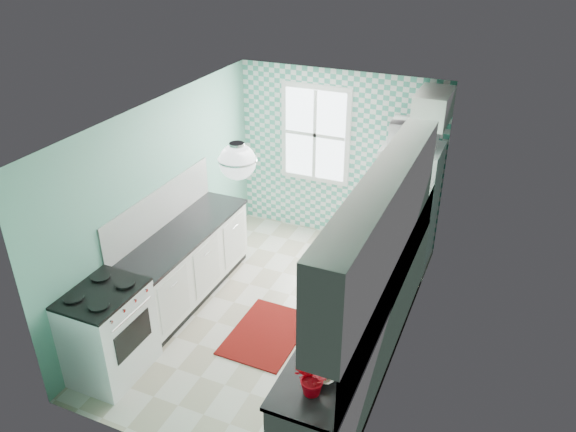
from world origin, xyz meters
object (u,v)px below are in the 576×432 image
at_px(ceiling_light, 237,161).
at_px(stove, 108,331).
at_px(fridge, 406,206).
at_px(potted_plant, 314,379).
at_px(sink, 393,243).
at_px(microwave, 414,134).
at_px(fruit_bowl, 323,373).

relative_size(ceiling_light, stove, 0.35).
distance_m(fridge, potted_plant, 3.73).
xyz_separation_m(fridge, sink, (0.09, -1.16, 0.08)).
height_order(potted_plant, microwave, microwave).
bearing_deg(stove, fridge, 58.17).
xyz_separation_m(stove, microwave, (2.31, 3.38, 1.36)).
distance_m(fruit_bowl, microwave, 3.63).
bearing_deg(stove, potted_plant, -5.53).
distance_m(ceiling_light, stove, 2.29).
bearing_deg(sink, stove, -138.24).
relative_size(fruit_bowl, potted_plant, 0.93).
bearing_deg(stove, fruit_bowl, -0.57).
xyz_separation_m(ceiling_light, stove, (-1.20, -0.76, -1.80)).
bearing_deg(microwave, fruit_bowl, 88.58).
bearing_deg(ceiling_light, fridge, 67.07).
bearing_deg(ceiling_light, sink, 50.60).
xyz_separation_m(sink, potted_plant, (-0.00, -2.56, 0.16)).
xyz_separation_m(fridge, stove, (-2.31, -3.38, -0.33)).
distance_m(ceiling_light, fruit_bowl, 2.01).
distance_m(sink, microwave, 1.50).
bearing_deg(microwave, ceiling_light, 64.19).
bearing_deg(fruit_bowl, fridge, 91.47).
relative_size(stove, microwave, 1.69).
distance_m(fridge, sink, 1.16).
height_order(stove, sink, sink).
height_order(fridge, fruit_bowl, fridge).
distance_m(stove, microwave, 4.31).
xyz_separation_m(ceiling_light, fridge, (1.11, 2.62, -1.47)).
relative_size(stove, fruit_bowl, 3.43).
bearing_deg(potted_plant, fruit_bowl, 90.00).
bearing_deg(fruit_bowl, potted_plant, -90.00).
bearing_deg(ceiling_light, fruit_bowl, -36.44).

